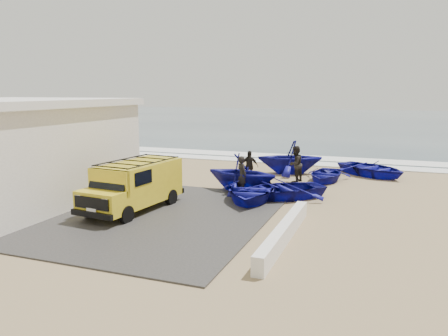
% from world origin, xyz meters
% --- Properties ---
extents(ground, '(160.00, 160.00, 0.00)m').
position_xyz_m(ground, '(0.00, 0.00, 0.00)').
color(ground, '#977F58').
extents(slab, '(12.00, 10.00, 0.05)m').
position_xyz_m(slab, '(-2.00, -2.00, 0.03)').
color(slab, '#3A3835').
rests_on(slab, ground).
extents(ocean, '(180.00, 88.00, 0.01)m').
position_xyz_m(ocean, '(0.00, 56.00, 0.00)').
color(ocean, '#385166').
rests_on(ocean, ground).
extents(surf_line, '(180.00, 1.60, 0.06)m').
position_xyz_m(surf_line, '(0.00, 12.00, 0.03)').
color(surf_line, white).
rests_on(surf_line, ground).
extents(surf_wash, '(180.00, 2.20, 0.04)m').
position_xyz_m(surf_wash, '(0.00, 14.50, 0.02)').
color(surf_wash, white).
rests_on(surf_wash, ground).
extents(building, '(8.40, 9.40, 4.30)m').
position_xyz_m(building, '(-7.50, -2.00, 2.16)').
color(building, white).
rests_on(building, ground).
extents(parapet, '(0.35, 6.00, 0.55)m').
position_xyz_m(parapet, '(5.00, -3.00, 0.28)').
color(parapet, silver).
rests_on(parapet, ground).
extents(van, '(2.24, 4.72, 1.96)m').
position_xyz_m(van, '(-1.29, -1.52, 1.05)').
color(van, yellow).
rests_on(van, ground).
extents(boat_near_left, '(3.67, 4.62, 0.86)m').
position_xyz_m(boat_near_left, '(2.48, 1.61, 0.43)').
color(boat_near_left, '#111288').
rests_on(boat_near_left, ground).
extents(boat_near_right, '(4.88, 4.70, 0.82)m').
position_xyz_m(boat_near_right, '(3.61, 2.34, 0.41)').
color(boat_near_right, '#111288').
rests_on(boat_near_right, ground).
extents(boat_mid_left, '(3.71, 3.31, 1.78)m').
position_xyz_m(boat_mid_left, '(1.57, 3.09, 0.89)').
color(boat_mid_left, '#111288').
rests_on(boat_mid_left, ground).
extents(boat_mid_right, '(2.48, 3.36, 0.67)m').
position_xyz_m(boat_mid_right, '(4.94, 6.86, 0.34)').
color(boat_mid_right, '#111288').
rests_on(boat_mid_right, ground).
extents(boat_far_left, '(4.39, 4.08, 1.89)m').
position_xyz_m(boat_far_left, '(2.76, 8.27, 0.95)').
color(boat_far_left, '#111288').
rests_on(boat_far_left, ground).
extents(boat_far_right, '(4.94, 4.71, 0.83)m').
position_xyz_m(boat_far_right, '(7.15, 9.15, 0.42)').
color(boat_far_right, '#111288').
rests_on(boat_far_right, ground).
extents(fisherman_front, '(0.75, 0.74, 1.74)m').
position_xyz_m(fisherman_front, '(1.76, 2.60, 0.87)').
color(fisherman_front, black).
rests_on(fisherman_front, ground).
extents(fisherman_middle, '(0.99, 1.10, 1.87)m').
position_xyz_m(fisherman_middle, '(3.50, 6.09, 0.93)').
color(fisherman_middle, black).
rests_on(fisherman_middle, ground).
extents(fisherman_back, '(1.03, 0.77, 1.63)m').
position_xyz_m(fisherman_back, '(1.28, 5.23, 0.81)').
color(fisherman_back, black).
rests_on(fisherman_back, ground).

